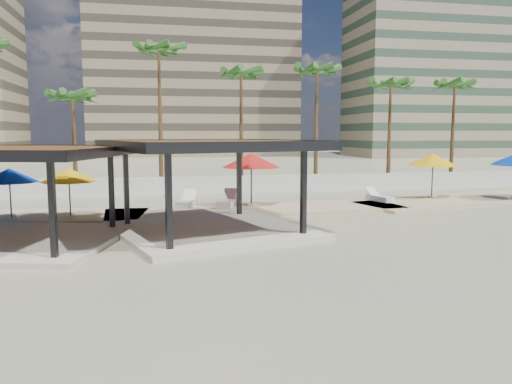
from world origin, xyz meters
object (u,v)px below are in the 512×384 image
(pavilion_central, at_px, (210,178))
(lounger_c, at_px, (379,198))
(lounger_a, at_px, (187,203))
(lounger_b, at_px, (227,202))
(pavilion_west, at_px, (17,187))
(umbrella_c, at_px, (251,161))

(pavilion_central, xyz_separation_m, lounger_c, (10.88, 6.87, -1.98))
(pavilion_central, relative_size, lounger_c, 4.63)
(lounger_a, distance_m, lounger_b, 2.25)
(pavilion_central, distance_m, lounger_a, 7.10)
(lounger_c, bearing_deg, lounger_a, 74.94)
(lounger_a, bearing_deg, lounger_b, -81.15)
(pavilion_central, distance_m, lounger_c, 13.01)
(pavilion_central, bearing_deg, lounger_c, 14.58)
(pavilion_central, height_order, lounger_c, pavilion_central)
(lounger_a, height_order, lounger_c, lounger_a)
(pavilion_west, xyz_separation_m, lounger_b, (8.98, 7.15, -1.81))
(umbrella_c, relative_size, lounger_c, 1.97)
(pavilion_central, height_order, lounger_a, pavilion_central)
(pavilion_west, distance_m, lounger_b, 11.62)
(pavilion_west, xyz_separation_m, lounger_a, (6.74, 7.47, -1.82))
(lounger_a, xyz_separation_m, lounger_b, (2.23, -0.32, 0.01))
(pavilion_central, bearing_deg, lounger_b, 58.05)
(lounger_b, relative_size, lounger_c, 1.18)
(lounger_a, bearing_deg, lounger_c, -72.77)
(lounger_a, xyz_separation_m, lounger_c, (11.46, 0.07, -0.03))
(pavilion_west, relative_size, lounger_c, 4.27)
(pavilion_west, bearing_deg, lounger_a, 63.43)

